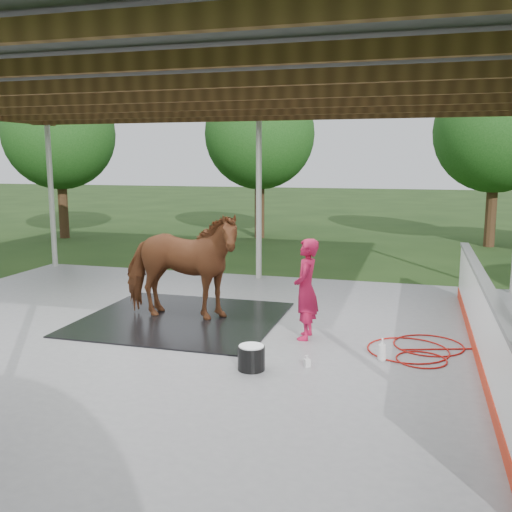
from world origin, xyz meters
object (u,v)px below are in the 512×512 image
(wash_bucket, at_px, (251,357))
(horse, at_px, (180,266))
(handler, at_px, (306,289))
(dasher_board, at_px, (483,324))

(wash_bucket, bearing_deg, horse, 133.07)
(handler, bearing_deg, horse, -103.00)
(dasher_board, bearing_deg, wash_bucket, -158.26)
(wash_bucket, bearing_deg, dasher_board, 21.74)
(dasher_board, distance_m, handler, 2.65)
(horse, distance_m, handler, 2.40)
(horse, bearing_deg, handler, -103.29)
(dasher_board, xyz_separation_m, horse, (-4.97, 0.82, 0.44))
(horse, relative_size, handler, 1.41)
(handler, height_order, wash_bucket, handler)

